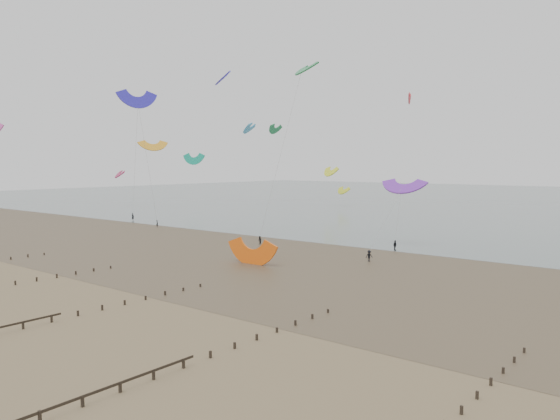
{
  "coord_description": "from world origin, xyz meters",
  "views": [
    {
      "loc": [
        50.8,
        -31.46,
        14.45
      ],
      "look_at": [
        3.22,
        28.0,
        8.0
      ],
      "focal_mm": 35.0,
      "sensor_mm": 36.0,
      "label": 1
    }
  ],
  "objects": [
    {
      "name": "grounded_kite",
      "position": [
        -1.05,
        26.76,
        0.0
      ],
      "size": [
        7.66,
        6.03,
        4.15
      ],
      "primitive_type": null,
      "rotation": [
        1.54,
        0.0,
        0.02
      ],
      "color": "#FF6210",
      "rests_on": "ground"
    },
    {
      "name": "ground",
      "position": [
        0.0,
        0.0,
        0.0
      ],
      "size": [
        500.0,
        500.0,
        0.0
      ],
      "primitive_type": "plane",
      "color": "brown",
      "rests_on": "ground"
    },
    {
      "name": "kitesurfers",
      "position": [
        20.05,
        46.4,
        0.86
      ],
      "size": [
        128.37,
        16.9,
        1.85
      ],
      "color": "black",
      "rests_on": "ground"
    },
    {
      "name": "kitesurfer_lead",
      "position": [
        -48.65,
        47.8,
        0.81
      ],
      "size": [
        0.69,
        0.59,
        1.61
      ],
      "primitive_type": "imported",
      "rotation": [
        0.0,
        0.0,
        2.74
      ],
      "color": "black",
      "rests_on": "ground"
    },
    {
      "name": "sea_and_shore",
      "position": [
        -4.08,
        34.4,
        0.01
      ],
      "size": [
        500.0,
        665.0,
        0.03
      ],
      "color": "#475654",
      "rests_on": "ground"
    },
    {
      "name": "kites_airborne",
      "position": [
        -18.29,
        93.63,
        20.84
      ],
      "size": [
        228.53,
        115.97,
        38.53
      ],
      "color": "#2F99D0",
      "rests_on": "ground"
    }
  ]
}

